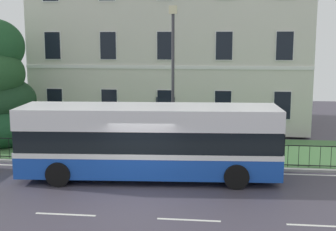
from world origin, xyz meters
name	(u,v)px	position (x,y,z in m)	size (l,w,h in m)	color
ground_plane	(142,188)	(0.00, 1.16, -0.01)	(60.00, 56.00, 0.18)	#423D49
georgian_townhouse	(174,26)	(-0.25, 15.45, 6.55)	(16.97, 9.66, 12.79)	silver
iron_verge_railing	(149,152)	(-0.25, 4.40, 0.62)	(16.86, 0.04, 0.97)	black
single_decker_bus	(149,141)	(0.10, 2.44, 1.57)	(10.53, 3.27, 2.97)	#1A4BB7
street_lamp_post	(173,73)	(0.75, 5.33, 4.10)	(0.36, 0.24, 6.98)	#333338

